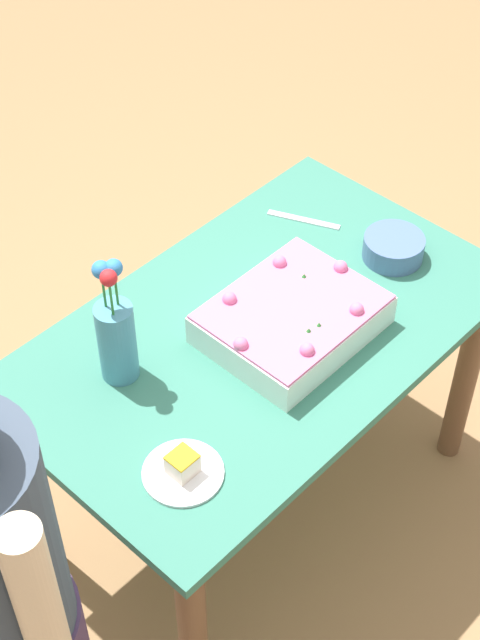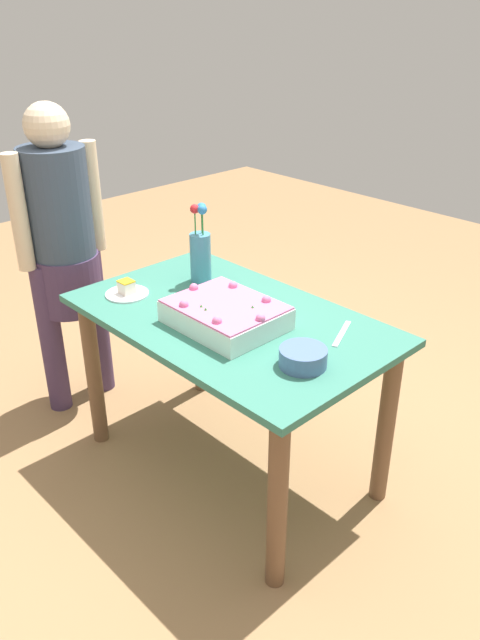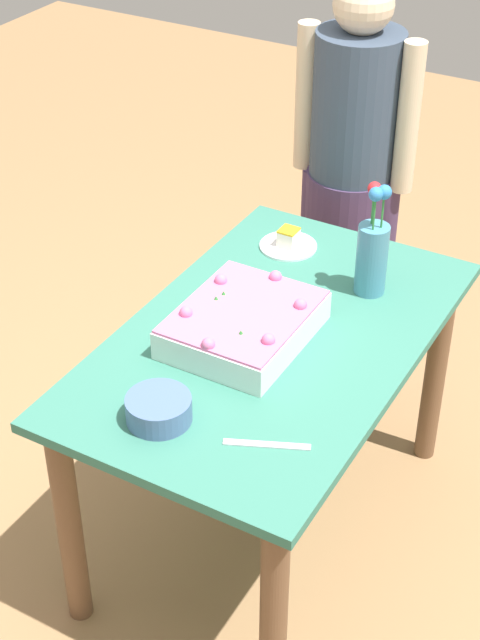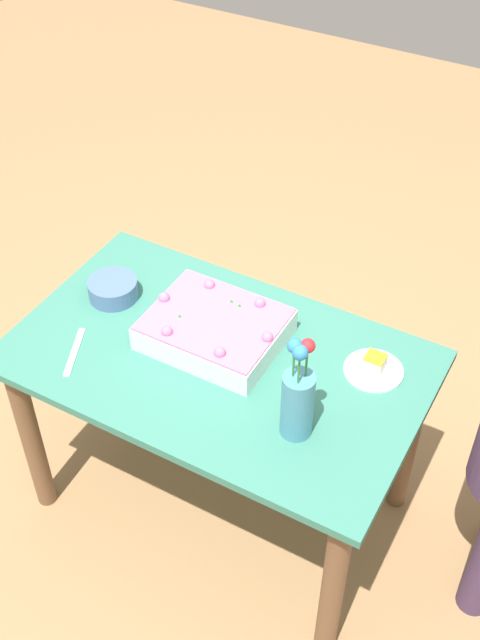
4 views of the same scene
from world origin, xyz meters
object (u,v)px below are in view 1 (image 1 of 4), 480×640
Objects in this scene: serving_plate_with_slice at (183,469)px; flower_vase at (116,335)px; cake_knife at (304,220)px; fruit_bowl at (393,248)px; sheet_cake at (292,318)px.

flower_vase is at bearing 71.95° from serving_plate_with_slice.
fruit_bowl is (0.05, -0.28, 0.03)m from cake_knife.
sheet_cake is 0.45m from flower_vase.
serving_plate_with_slice is 0.90m from fruit_bowl.
serving_plate_with_slice is at bearing -108.05° from flower_vase.
flower_vase is (-0.74, -0.06, 0.13)m from cake_knife.
fruit_bowl is (0.90, 0.10, 0.02)m from serving_plate_with_slice.
cake_knife is at bearing 24.08° from serving_plate_with_slice.
fruit_bowl is at bearing -1.86° from sheet_cake.
serving_plate_with_slice reaches higher than cake_knife.
sheet_cake is 1.18× the size of flower_vase.
fruit_bowl is at bearing -14.07° from cake_knife.
fruit_bowl reaches higher than cake_knife.
flower_vase is at bearing 164.31° from fruit_bowl.
serving_plate_with_slice is 1.11× the size of fruit_bowl.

